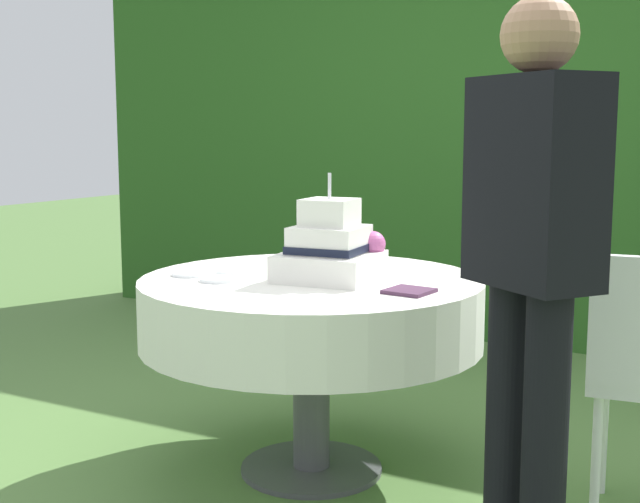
{
  "coord_description": "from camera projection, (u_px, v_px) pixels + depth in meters",
  "views": [
    {
      "loc": [
        1.49,
        -2.64,
        1.26
      ],
      "look_at": [
        0.04,
        -0.0,
        0.83
      ],
      "focal_mm": 47.77,
      "sensor_mm": 36.0,
      "label": 1
    }
  ],
  "objects": [
    {
      "name": "serving_plate_left",
      "position": [
        191.0,
        274.0,
        3.13
      ],
      "size": [
        0.14,
        0.14,
        0.01
      ],
      "primitive_type": "cylinder",
      "color": "white",
      "rests_on": "cake_table"
    },
    {
      "name": "serving_plate_near",
      "position": [
        220.0,
        279.0,
        3.01
      ],
      "size": [
        0.14,
        0.14,
        0.01
      ],
      "primitive_type": "cylinder",
      "color": "white",
      "rests_on": "cake_table"
    },
    {
      "name": "standing_person",
      "position": [
        532.0,
        256.0,
        2.25
      ],
      "size": [
        0.41,
        0.37,
        1.6
      ],
      "color": "black",
      "rests_on": "ground_plane"
    },
    {
      "name": "napkin_stack",
      "position": [
        409.0,
        291.0,
        2.79
      ],
      "size": [
        0.15,
        0.15,
        0.01
      ],
      "primitive_type": "cube",
      "rotation": [
        0.0,
        0.0,
        -0.1
      ],
      "color": "#4C2D47",
      "rests_on": "cake_table"
    },
    {
      "name": "cake_table",
      "position": [
        311.0,
        312.0,
        3.09
      ],
      "size": [
        1.24,
        1.24,
        0.73
      ],
      "color": "#4C4C51",
      "rests_on": "ground_plane"
    },
    {
      "name": "wedding_cake",
      "position": [
        331.0,
        250.0,
        3.02
      ],
      "size": [
        0.36,
        0.36,
        0.38
      ],
      "color": "white",
      "rests_on": "cake_table"
    },
    {
      "name": "serving_plate_far",
      "position": [
        231.0,
        272.0,
        3.17
      ],
      "size": [
        0.11,
        0.11,
        0.01
      ],
      "primitive_type": "cylinder",
      "color": "white",
      "rests_on": "cake_table"
    },
    {
      "name": "foliage_hedge",
      "position": [
        510.0,
        142.0,
        5.12
      ],
      "size": [
        5.76,
        0.48,
        2.37
      ],
      "primitive_type": "cube",
      "color": "#28561E",
      "rests_on": "ground_plane"
    },
    {
      "name": "ground_plane",
      "position": [
        311.0,
        470.0,
        3.18
      ],
      "size": [
        20.0,
        20.0,
        0.0
      ],
      "primitive_type": "plane",
      "color": "#547A3D"
    }
  ]
}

